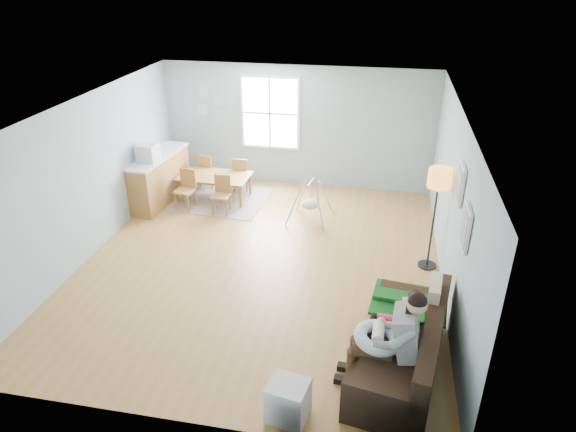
% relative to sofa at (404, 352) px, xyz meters
% --- Properties ---
extents(room, '(8.40, 9.40, 3.90)m').
position_rel_sofa_xyz_m(room, '(-2.37, 2.21, 2.11)').
color(room, '#A9743C').
extents(window, '(1.32, 0.08, 1.62)m').
position_rel_sofa_xyz_m(window, '(-2.97, 5.67, 1.34)').
color(window, white).
rests_on(window, room).
extents(pictures, '(0.05, 1.34, 0.74)m').
position_rel_sofa_xyz_m(pictures, '(0.60, 1.16, 1.54)').
color(pictures, white).
rests_on(pictures, room).
extents(wall_plates, '(0.67, 0.02, 0.66)m').
position_rel_sofa_xyz_m(wall_plates, '(-4.37, 5.68, 1.52)').
color(wall_plates, '#97ADB5').
rests_on(wall_plates, room).
extents(sofa, '(1.30, 2.29, 0.88)m').
position_rel_sofa_xyz_m(sofa, '(0.00, 0.00, 0.00)').
color(sofa, black).
rests_on(sofa, room).
extents(green_throw, '(1.07, 0.93, 0.04)m').
position_rel_sofa_xyz_m(green_throw, '(0.05, 0.72, 0.25)').
color(green_throw, '#16632B').
rests_on(green_throw, sofa).
extents(beige_pillow, '(0.21, 0.53, 0.51)m').
position_rel_sofa_xyz_m(beige_pillow, '(0.32, 0.52, 0.48)').
color(beige_pillow, beige).
rests_on(beige_pillow, sofa).
extents(father, '(1.01, 0.49, 1.41)m').
position_rel_sofa_xyz_m(father, '(-0.19, -0.28, 0.44)').
color(father, gray).
rests_on(father, sofa).
extents(nursing_pillow, '(0.71, 0.70, 0.23)m').
position_rel_sofa_xyz_m(nursing_pillow, '(-0.35, -0.25, 0.37)').
color(nursing_pillow, silver).
rests_on(nursing_pillow, father).
extents(infant, '(0.16, 0.39, 0.15)m').
position_rel_sofa_xyz_m(infant, '(-0.34, -0.21, 0.46)').
color(infant, silver).
rests_on(infant, nursing_pillow).
extents(toddler, '(0.57, 0.31, 0.87)m').
position_rel_sofa_xyz_m(toddler, '(-0.04, 0.22, 0.43)').
color(toddler, white).
rests_on(toddler, sofa).
extents(floor_lamp, '(0.36, 0.36, 1.78)m').
position_rel_sofa_xyz_m(floor_lamp, '(0.43, 2.61, 1.16)').
color(floor_lamp, black).
rests_on(floor_lamp, room).
extents(storage_cube, '(0.50, 0.46, 0.49)m').
position_rel_sofa_xyz_m(storage_cube, '(-1.30, -0.99, -0.06)').
color(storage_cube, silver).
rests_on(storage_cube, room).
extents(rug, '(2.33, 1.84, 0.01)m').
position_rel_sofa_xyz_m(rug, '(-3.97, 4.56, -0.30)').
color(rug, gray).
rests_on(rug, room).
extents(dining_table, '(1.54, 0.90, 0.53)m').
position_rel_sofa_xyz_m(dining_table, '(-3.97, 4.56, -0.04)').
color(dining_table, brown).
rests_on(dining_table, rug).
extents(chair_sw, '(0.43, 0.43, 0.83)m').
position_rel_sofa_xyz_m(chair_sw, '(-4.40, 4.04, 0.15)').
color(chair_sw, brown).
rests_on(chair_sw, rug).
extents(chair_se, '(0.36, 0.36, 0.78)m').
position_rel_sofa_xyz_m(chair_se, '(-3.62, 3.98, 0.12)').
color(chair_se, brown).
rests_on(chair_se, rug).
extents(chair_nw, '(0.40, 0.40, 0.79)m').
position_rel_sofa_xyz_m(chair_nw, '(-4.33, 5.14, 0.12)').
color(chair_nw, brown).
rests_on(chair_nw, rug).
extents(chair_ne, '(0.38, 0.38, 0.79)m').
position_rel_sofa_xyz_m(chair_ne, '(-3.52, 5.08, 0.12)').
color(chair_ne, brown).
rests_on(chair_ne, rug).
extents(counter, '(0.71, 1.89, 1.04)m').
position_rel_sofa_xyz_m(counter, '(-5.07, 4.24, 0.22)').
color(counter, brown).
rests_on(counter, room).
extents(monitor, '(0.40, 0.38, 0.35)m').
position_rel_sofa_xyz_m(monitor, '(-5.08, 3.89, 0.90)').
color(monitor, silver).
rests_on(monitor, counter).
extents(baby_swing, '(0.89, 0.90, 0.82)m').
position_rel_sofa_xyz_m(baby_swing, '(-1.79, 3.94, 0.06)').
color(baby_swing, silver).
rests_on(baby_swing, room).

